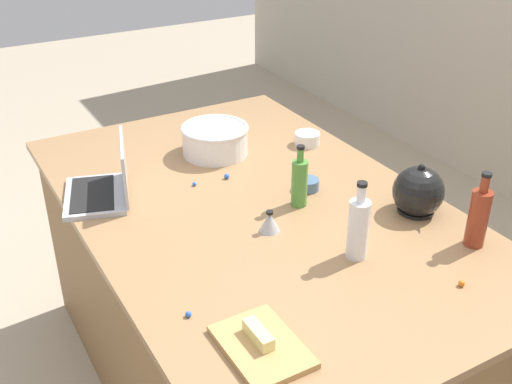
{
  "coord_description": "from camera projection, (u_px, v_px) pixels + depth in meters",
  "views": [
    {
      "loc": [
        1.7,
        -0.98,
        2.03
      ],
      "look_at": [
        0.0,
        0.0,
        0.95
      ],
      "focal_mm": 43.74,
      "sensor_mm": 36.0,
      "label": 1
    }
  ],
  "objects": [
    {
      "name": "cutting_board",
      "position": [
        262.0,
        346.0,
        1.6
      ],
      "size": [
        0.26,
        0.19,
        0.02
      ],
      "primitive_type": "cube",
      "color": "tan",
      "rests_on": "island_counter"
    },
    {
      "name": "butter_stick_left",
      "position": [
        258.0,
        334.0,
        1.6
      ],
      "size": [
        0.11,
        0.04,
        0.04
      ],
      "primitive_type": "cube",
      "rotation": [
        0.0,
        0.0,
        0.0
      ],
      "color": "#F4E58C",
      "rests_on": "cutting_board"
    },
    {
      "name": "kitchen_timer",
      "position": [
        270.0,
        222.0,
        2.09
      ],
      "size": [
        0.07,
        0.07,
        0.08
      ],
      "color": "#B2B2B7",
      "rests_on": "island_counter"
    },
    {
      "name": "ramekin_small",
      "position": [
        308.0,
        184.0,
        2.35
      ],
      "size": [
        0.09,
        0.09,
        0.04
      ],
      "primitive_type": "cylinder",
      "color": "slate",
      "rests_on": "island_counter"
    },
    {
      "name": "laptop",
      "position": [
        105.0,
        186.0,
        2.29
      ],
      "size": [
        0.36,
        0.31,
        0.22
      ],
      "color": "#B7B7BC",
      "rests_on": "island_counter"
    },
    {
      "name": "ground_plane",
      "position": [
        256.0,
        384.0,
        2.69
      ],
      "size": [
        12.0,
        12.0,
        0.0
      ],
      "primitive_type": "plane",
      "color": "#B7A88E"
    },
    {
      "name": "candy_0",
      "position": [
        188.0,
        314.0,
        1.71
      ],
      "size": [
        0.02,
        0.02,
        0.02
      ],
      "primitive_type": "sphere",
      "color": "blue",
      "rests_on": "island_counter"
    },
    {
      "name": "candy_3",
      "position": [
        194.0,
        184.0,
        2.38
      ],
      "size": [
        0.02,
        0.02,
        0.02
      ],
      "primitive_type": "sphere",
      "color": "blue",
      "rests_on": "island_counter"
    },
    {
      "name": "bottle_soy",
      "position": [
        478.0,
        216.0,
        1.98
      ],
      "size": [
        0.07,
        0.07,
        0.26
      ],
      "color": "maroon",
      "rests_on": "island_counter"
    },
    {
      "name": "kettle",
      "position": [
        418.0,
        192.0,
        2.18
      ],
      "size": [
        0.21,
        0.18,
        0.2
      ],
      "color": "black",
      "rests_on": "island_counter"
    },
    {
      "name": "bottle_olive",
      "position": [
        299.0,
        182.0,
        2.21
      ],
      "size": [
        0.06,
        0.06,
        0.23
      ],
      "color": "#4C8C38",
      "rests_on": "island_counter"
    },
    {
      "name": "candy_1",
      "position": [
        462.0,
        283.0,
        1.83
      ],
      "size": [
        0.02,
        0.02,
        0.02
      ],
      "primitive_type": "sphere",
      "color": "orange",
      "rests_on": "island_counter"
    },
    {
      "name": "bottle_vinegar",
      "position": [
        358.0,
        228.0,
        1.92
      ],
      "size": [
        0.07,
        0.07,
        0.26
      ],
      "color": "white",
      "rests_on": "island_counter"
    },
    {
      "name": "ramekin_medium",
      "position": [
        307.0,
        139.0,
        2.71
      ],
      "size": [
        0.11,
        0.11,
        0.05
      ],
      "primitive_type": "cylinder",
      "color": "white",
      "rests_on": "island_counter"
    },
    {
      "name": "candy_2",
      "position": [
        226.0,
        176.0,
        2.43
      ],
      "size": [
        0.02,
        0.02,
        0.02
      ],
      "primitive_type": "sphere",
      "color": "blue",
      "rests_on": "island_counter"
    },
    {
      "name": "mixing_bowl_large",
      "position": [
        215.0,
        139.0,
        2.61
      ],
      "size": [
        0.28,
        0.28,
        0.12
      ],
      "color": "white",
      "rests_on": "island_counter"
    },
    {
      "name": "island_counter",
      "position": [
        256.0,
        302.0,
        2.48
      ],
      "size": [
        1.95,
        1.22,
        0.9
      ],
      "color": "olive",
      "rests_on": "ground"
    }
  ]
}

